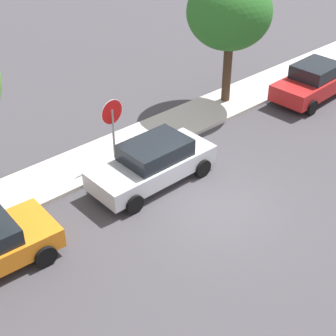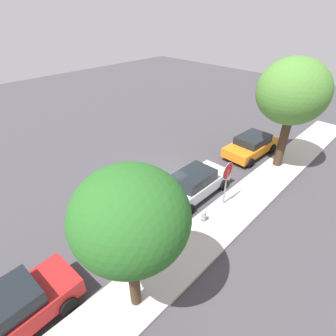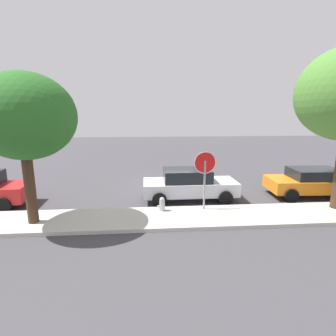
# 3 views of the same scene
# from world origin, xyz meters

# --- Properties ---
(ground_plane) EXTENTS (60.00, 60.00, 0.00)m
(ground_plane) POSITION_xyz_m (0.00, 0.00, 0.00)
(ground_plane) COLOR #423F44
(sidewalk_curb) EXTENTS (32.00, 2.13, 0.14)m
(sidewalk_curb) POSITION_xyz_m (0.00, 4.60, 0.07)
(sidewalk_curb) COLOR beige
(sidewalk_curb) RESTS_ON ground_plane
(stop_sign) EXTENTS (0.90, 0.08, 2.55)m
(stop_sign) POSITION_xyz_m (-0.90, 3.94, 1.78)
(stop_sign) COLOR gray
(stop_sign) RESTS_ON ground_plane
(parked_car_silver) EXTENTS (4.36, 1.95, 1.48)m
(parked_car_silver) POSITION_xyz_m (-0.54, 2.30, 0.75)
(parked_car_silver) COLOR silver
(parked_car_silver) RESTS_ON ground_plane
(parked_car_orange) EXTENTS (4.19, 2.19, 1.38)m
(parked_car_orange) POSITION_xyz_m (-6.65, 2.21, 0.73)
(parked_car_orange) COLOR orange
(parked_car_orange) RESTS_ON ground_plane
(parked_car_red) EXTENTS (4.48, 2.10, 1.55)m
(parked_car_red) POSITION_xyz_m (8.86, 2.58, 0.77)
(parked_car_red) COLOR red
(parked_car_red) RESTS_ON ground_plane
(street_tree_near_corner) EXTENTS (3.35, 3.35, 5.40)m
(street_tree_near_corner) POSITION_xyz_m (5.46, 4.75, 3.91)
(street_tree_near_corner) COLOR #422D1E
(street_tree_near_corner) RESTS_ON ground_plane
(street_tree_mid_block) EXTENTS (3.88, 3.88, 6.57)m
(street_tree_mid_block) POSITION_xyz_m (-6.43, 4.08, 4.71)
(street_tree_mid_block) COLOR #422D1E
(street_tree_mid_block) RESTS_ON ground_plane
(fire_hydrant) EXTENTS (0.30, 0.22, 0.72)m
(fire_hydrant) POSITION_xyz_m (0.83, 3.99, 0.36)
(fire_hydrant) COLOR #A5A5A8
(fire_hydrant) RESTS_ON ground_plane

